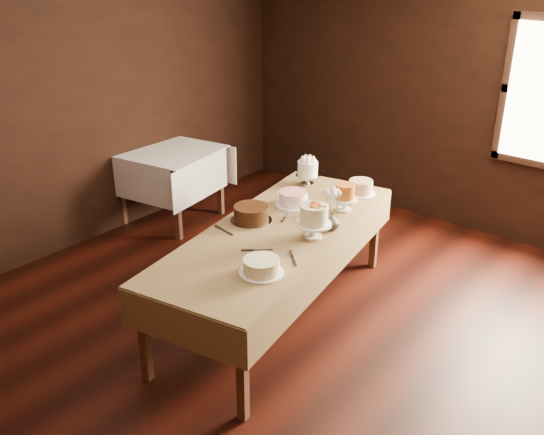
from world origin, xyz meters
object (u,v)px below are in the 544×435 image
(cake_server_b, at_px, (294,261))
(cake_server_e, at_px, (227,232))
(cake_meringue, at_px, (308,174))
(cake_cream, at_px, (261,267))
(cake_server_a, at_px, (263,250))
(flower_vase, at_px, (331,221))
(cake_lattice, at_px, (293,199))
(cake_flowers, at_px, (314,223))
(display_table, at_px, (277,237))
(cake_chocolate, at_px, (251,214))
(cake_caramel, at_px, (345,199))
(cake_server_c, at_px, (287,214))
(side_table, at_px, (170,159))
(cake_speckled, at_px, (361,187))
(cake_server_d, at_px, (327,224))

(cake_server_b, xyz_separation_m, cake_server_e, (-0.70, 0.04, 0.00))
(cake_meringue, bearing_deg, cake_cream, -63.81)
(cake_server_a, bearing_deg, flower_vase, 30.80)
(cake_lattice, bearing_deg, cake_server_a, -66.73)
(cake_lattice, xyz_separation_m, flower_vase, (0.54, -0.19, 0.01))
(cake_flowers, bearing_deg, flower_vase, 84.00)
(cake_meringue, relative_size, cake_server_b, 1.02)
(cake_meringue, bearing_deg, display_table, -66.73)
(cake_chocolate, bearing_deg, cake_caramel, 55.35)
(cake_server_c, bearing_deg, cake_server_a, -178.94)
(side_table, relative_size, cake_server_b, 4.65)
(display_table, xyz_separation_m, flower_vase, (0.32, 0.29, 0.13))
(cake_speckled, height_order, cake_server_e, cake_speckled)
(display_table, bearing_deg, cake_chocolate, -179.24)
(side_table, xyz_separation_m, cake_cream, (2.54, -1.39, 0.13))
(cake_server_c, bearing_deg, side_table, 54.95)
(cake_server_c, bearing_deg, cake_server_e, 143.83)
(cake_speckled, xyz_separation_m, cake_flowers, (0.21, -1.01, 0.06))
(cake_flowers, distance_m, cake_server_e, 0.70)
(display_table, height_order, flower_vase, flower_vase)
(cake_server_a, bearing_deg, cake_lattice, 70.20)
(cake_server_a, bearing_deg, cake_chocolate, 97.90)
(cake_server_a, height_order, flower_vase, flower_vase)
(cake_cream, bearing_deg, display_table, 120.51)
(side_table, bearing_deg, cake_server_b, -23.00)
(cake_speckled, distance_m, cake_server_b, 1.46)
(cake_lattice, xyz_separation_m, cake_caramel, (0.41, 0.19, 0.05))
(cake_meringue, height_order, cake_server_d, cake_meringue)
(cake_speckled, height_order, cake_server_d, cake_speckled)
(cake_server_c, xyz_separation_m, cake_server_d, (0.37, 0.06, 0.00))
(cake_server_b, relative_size, flower_vase, 1.72)
(cake_meringue, relative_size, cake_cream, 0.68)
(cake_server_b, bearing_deg, cake_speckled, 145.94)
(cake_server_d, relative_size, flower_vase, 1.72)
(cake_chocolate, distance_m, cake_server_e, 0.29)
(cake_server_e, bearing_deg, cake_server_a, 2.87)
(cake_caramel, bearing_deg, cake_chocolate, -124.65)
(cake_cream, height_order, cake_server_a, cake_cream)
(cake_meringue, relative_size, cake_server_c, 1.02)
(cake_meringue, xyz_separation_m, cake_lattice, (0.20, -0.48, -0.06))
(display_table, xyz_separation_m, cake_speckled, (0.10, 1.09, 0.12))
(display_table, bearing_deg, cake_server_c, 113.23)
(cake_caramel, distance_m, cake_server_b, 1.04)
(cake_caramel, xyz_separation_m, cake_server_d, (0.04, -0.32, -0.10))
(display_table, bearing_deg, flower_vase, 42.10)
(cake_lattice, relative_size, cake_chocolate, 0.91)
(cake_cream, xyz_separation_m, cake_server_d, (-0.12, 0.97, -0.05))
(cake_server_e, bearing_deg, flower_vase, 53.86)
(cake_lattice, bearing_deg, cake_chocolate, -97.00)
(cake_server_a, relative_size, cake_server_d, 1.00)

